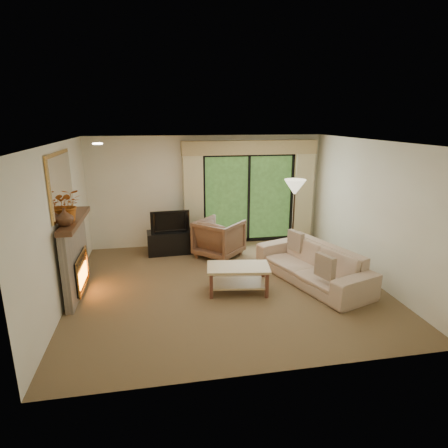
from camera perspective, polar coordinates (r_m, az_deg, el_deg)
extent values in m
plane|color=brown|center=(6.99, 0.45, -9.38)|extent=(5.50, 5.50, 0.00)
plane|color=white|center=(6.33, 0.50, 12.43)|extent=(5.50, 5.50, 0.00)
plane|color=#F8EDCC|center=(8.95, -2.55, 5.02)|extent=(5.00, 0.00, 5.00)
plane|color=#F8EDCC|center=(4.24, 6.89, -7.58)|extent=(5.00, 0.00, 5.00)
plane|color=#F8EDCC|center=(6.62, -23.62, -0.20)|extent=(0.00, 5.00, 5.00)
plane|color=#F8EDCC|center=(7.54, 21.47, 1.88)|extent=(0.00, 5.00, 5.00)
cube|color=beige|center=(8.77, -4.67, 4.10)|extent=(0.45, 0.18, 2.35)
cube|color=beige|center=(9.42, 11.95, 4.62)|extent=(0.45, 0.18, 2.35)
cube|color=tan|center=(8.87, 4.04, 11.55)|extent=(3.20, 0.24, 0.32)
cube|color=black|center=(8.60, -8.14, -2.76)|extent=(1.05, 0.52, 0.52)
imported|color=black|center=(8.46, -8.27, 0.49)|extent=(0.87, 0.16, 0.50)
imported|color=brown|center=(8.28, -0.74, -2.16)|extent=(1.28, 1.28, 0.84)
imported|color=tan|center=(7.22, 13.29, -5.97)|extent=(1.65, 2.55, 0.69)
cube|color=brown|center=(6.53, 15.15, -6.26)|extent=(0.23, 0.41, 0.40)
cube|color=brown|center=(7.71, 10.85, -2.56)|extent=(0.23, 0.41, 0.40)
imported|color=#4D2E1B|center=(6.28, -23.12, 1.00)|extent=(0.31, 0.31, 0.27)
imported|color=#A65317|center=(6.52, -22.73, 2.72)|extent=(0.51, 0.45, 0.53)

